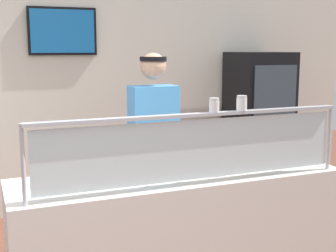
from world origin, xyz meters
The scene contains 9 objects.
shop_rear_unit centered at (1.13, 2.61, 1.36)m, with size 6.66×0.13×2.70m.
serving_counter centered at (1.13, 0.33, 0.47)m, with size 2.26×0.65×0.95m, color silver.
sneeze_guard centered at (1.13, 0.06, 1.24)m, with size 2.08×0.06×0.46m.
pizza_tray centered at (1.35, 0.40, 0.97)m, with size 0.47×0.47×0.04m.
pizza_server centered at (1.33, 0.38, 0.99)m, with size 0.07×0.28×0.01m, color #ADAFB7.
parmesan_shaker centered at (1.25, 0.06, 1.44)m, with size 0.06×0.06×0.09m.
pepper_flake_shaker centered at (1.44, 0.06, 1.45)m, with size 0.07×0.07×0.10m.
worker_figure centered at (1.20, 1.00, 1.01)m, with size 0.41×0.50×1.76m.
drink_fridge centered at (2.96, 2.17, 0.88)m, with size 0.65×0.65×1.75m.
Camera 1 is at (-0.09, -2.46, 1.80)m, focal length 49.48 mm.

